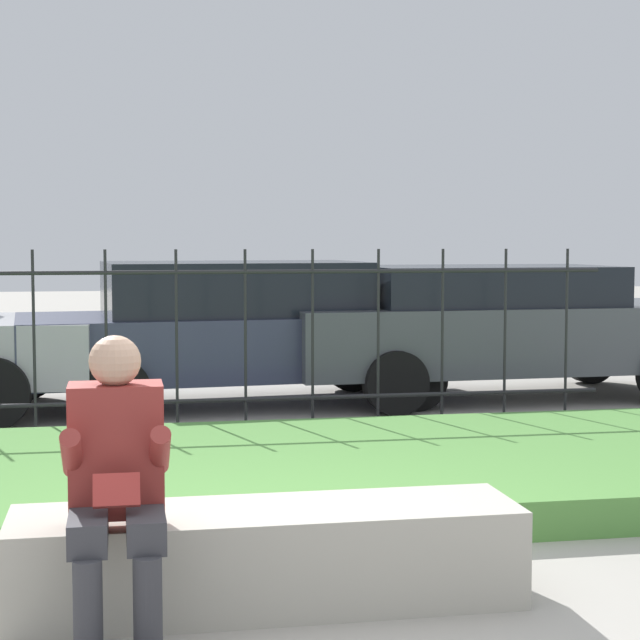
{
  "coord_description": "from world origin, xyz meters",
  "views": [
    {
      "loc": [
        -0.74,
        -4.6,
        1.62
      ],
      "look_at": [
        0.57,
        2.3,
        1.09
      ],
      "focal_mm": 60.0,
      "sensor_mm": 36.0,
      "label": 1
    }
  ],
  "objects_px": {
    "stone_bench": "(268,562)",
    "car_parked_right": "(499,327)",
    "person_seated_reader": "(117,478)",
    "car_parked_center": "(248,329)"
  },
  "relations": [
    {
      "from": "stone_bench",
      "to": "car_parked_right",
      "type": "bearing_deg",
      "value": 61.02
    },
    {
      "from": "stone_bench",
      "to": "car_parked_right",
      "type": "relative_size",
      "value": 0.49
    },
    {
      "from": "stone_bench",
      "to": "car_parked_right",
      "type": "height_order",
      "value": "car_parked_right"
    },
    {
      "from": "stone_bench",
      "to": "car_parked_right",
      "type": "xyz_separation_m",
      "value": [
        3.2,
        5.78,
        0.54
      ]
    },
    {
      "from": "stone_bench",
      "to": "person_seated_reader",
      "type": "xyz_separation_m",
      "value": [
        -0.65,
        -0.32,
        0.48
      ]
    },
    {
      "from": "car_parked_right",
      "to": "person_seated_reader",
      "type": "bearing_deg",
      "value": -124.43
    },
    {
      "from": "person_seated_reader",
      "to": "car_parked_right",
      "type": "bearing_deg",
      "value": 57.73
    },
    {
      "from": "car_parked_right",
      "to": "car_parked_center",
      "type": "bearing_deg",
      "value": 176.38
    },
    {
      "from": "stone_bench",
      "to": "person_seated_reader",
      "type": "height_order",
      "value": "person_seated_reader"
    },
    {
      "from": "car_parked_center",
      "to": "car_parked_right",
      "type": "bearing_deg",
      "value": -6.25
    }
  ]
}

